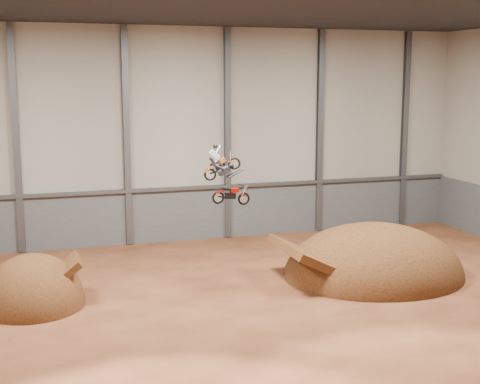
# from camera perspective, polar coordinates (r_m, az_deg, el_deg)

# --- Properties ---
(floor) EXTENTS (40.00, 40.00, 0.00)m
(floor) POSITION_cam_1_polar(r_m,az_deg,el_deg) (31.09, 0.77, -10.46)
(floor) COLOR #4A2413
(floor) RESTS_ON ground
(back_wall) EXTENTS (40.00, 0.10, 14.00)m
(back_wall) POSITION_cam_1_polar(r_m,az_deg,el_deg) (43.84, -5.35, 4.81)
(back_wall) COLOR #9E988C
(back_wall) RESTS_ON ground
(lower_band_back) EXTENTS (39.80, 0.18, 3.50)m
(lower_band_back) POSITION_cam_1_polar(r_m,az_deg,el_deg) (44.49, -5.22, -1.95)
(lower_band_back) COLOR #515458
(lower_band_back) RESTS_ON ground
(steel_rail) EXTENTS (39.80, 0.35, 0.20)m
(steel_rail) POSITION_cam_1_polar(r_m,az_deg,el_deg) (44.02, -5.21, 0.30)
(steel_rail) COLOR #47494F
(steel_rail) RESTS_ON lower_band_back
(steel_column_1) EXTENTS (0.40, 0.36, 13.90)m
(steel_column_1) POSITION_cam_1_polar(r_m,az_deg,el_deg) (42.69, -18.57, 4.21)
(steel_column_1) COLOR #47494F
(steel_column_1) RESTS_ON ground
(steel_column_2) EXTENTS (0.40, 0.36, 13.90)m
(steel_column_2) POSITION_cam_1_polar(r_m,az_deg,el_deg) (43.07, -9.65, 4.62)
(steel_column_2) COLOR #47494F
(steel_column_2) RESTS_ON ground
(steel_column_3) EXTENTS (0.40, 0.36, 13.90)m
(steel_column_3) POSITION_cam_1_polar(r_m,az_deg,el_deg) (44.46, -1.08, 4.92)
(steel_column_3) COLOR #47494F
(steel_column_3) RESTS_ON ground
(steel_column_4) EXTENTS (0.40, 0.36, 13.90)m
(steel_column_4) POSITION_cam_1_polar(r_m,az_deg,el_deg) (46.76, 6.82, 5.09)
(steel_column_4) COLOR #47494F
(steel_column_4) RESTS_ON ground
(steel_column_5) EXTENTS (0.40, 0.36, 13.90)m
(steel_column_5) POSITION_cam_1_polar(r_m,az_deg,el_deg) (49.86, 13.86, 5.16)
(steel_column_5) COLOR #47494F
(steel_column_5) RESTS_ON ground
(takeoff_ramp) EXTENTS (4.89, 5.65, 4.89)m
(takeoff_ramp) POSITION_cam_1_polar(r_m,az_deg,el_deg) (33.95, -17.20, -9.15)
(takeoff_ramp) COLOR #371D0D
(takeoff_ramp) RESTS_ON ground
(landing_ramp) EXTENTS (10.00, 8.84, 5.77)m
(landing_ramp) POSITION_cam_1_polar(r_m,az_deg,el_deg) (37.65, 11.31, -7.02)
(landing_ramp) COLOR #371D0D
(landing_ramp) RESTS_ON ground
(fmx_rider_a) EXTENTS (2.55, 1.17, 2.36)m
(fmx_rider_a) POSITION_cam_1_polar(r_m,az_deg,el_deg) (33.01, -1.32, 2.99)
(fmx_rider_a) COLOR orange
(fmx_rider_b) EXTENTS (2.90, 0.99, 2.52)m
(fmx_rider_b) POSITION_cam_1_polar(r_m,az_deg,el_deg) (32.40, -0.83, 0.89)
(fmx_rider_b) COLOR #AA0B00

